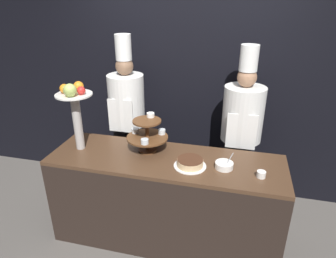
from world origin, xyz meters
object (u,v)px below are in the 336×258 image
object	(u,v)px
chef_left	(127,115)
fruit_pedestal	(75,104)
cake_round	(190,163)
serving_bowl_near	(224,165)
tiered_stand	(147,134)
chef_center_left	(241,129)
cup_white	(261,174)

from	to	relation	value
chef_left	fruit_pedestal	bearing A→B (deg)	-109.90
cake_round	serving_bowl_near	world-z (taller)	serving_bowl_near
serving_bowl_near	chef_left	distance (m)	1.33
tiered_stand	chef_center_left	size ratio (longest dim) A/B	0.21
tiered_stand	cake_round	distance (m)	0.50
tiered_stand	cup_white	size ratio (longest dim) A/B	5.30
cake_round	serving_bowl_near	size ratio (longest dim) A/B	1.81
tiered_stand	chef_left	bearing A→B (deg)	127.37
chef_left	tiered_stand	bearing A→B (deg)	-52.63
fruit_pedestal	cake_round	world-z (taller)	fruit_pedestal
serving_bowl_near	cup_white	bearing A→B (deg)	-13.07
chef_left	chef_center_left	distance (m)	1.26
serving_bowl_near	chef_center_left	distance (m)	0.70
cup_white	serving_bowl_near	size ratio (longest dim) A/B	0.47
tiered_stand	cake_round	size ratio (longest dim) A/B	1.38
cup_white	chef_left	bearing A→B (deg)	152.44
cup_white	chef_left	world-z (taller)	chef_left
fruit_pedestal	cup_white	bearing A→B (deg)	-3.46
fruit_pedestal	chef_center_left	xyz separation A→B (m)	(1.50, 0.65, -0.37)
tiered_stand	chef_left	xyz separation A→B (m)	(-0.41, 0.54, -0.06)
cake_round	cup_white	world-z (taller)	cake_round
fruit_pedestal	serving_bowl_near	world-z (taller)	fruit_pedestal
serving_bowl_near	chef_center_left	size ratio (longest dim) A/B	0.08
cake_round	chef_center_left	size ratio (longest dim) A/B	0.15
tiered_stand	fruit_pedestal	xyz separation A→B (m)	(-0.65, -0.11, 0.28)
serving_bowl_near	chef_left	size ratio (longest dim) A/B	0.08
tiered_stand	cake_round	world-z (taller)	tiered_stand
fruit_pedestal	chef_center_left	world-z (taller)	chef_center_left
cake_round	serving_bowl_near	bearing A→B (deg)	8.44
cup_white	serving_bowl_near	xyz separation A→B (m)	(-0.30, 0.07, 0.00)
cake_round	chef_left	size ratio (longest dim) A/B	0.15
chef_center_left	cake_round	bearing A→B (deg)	-119.49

